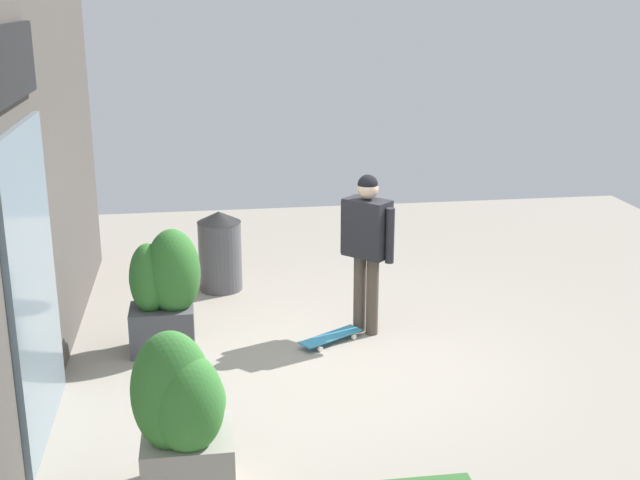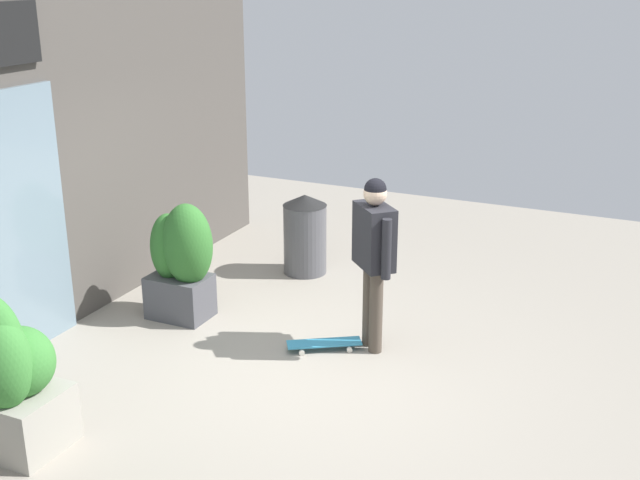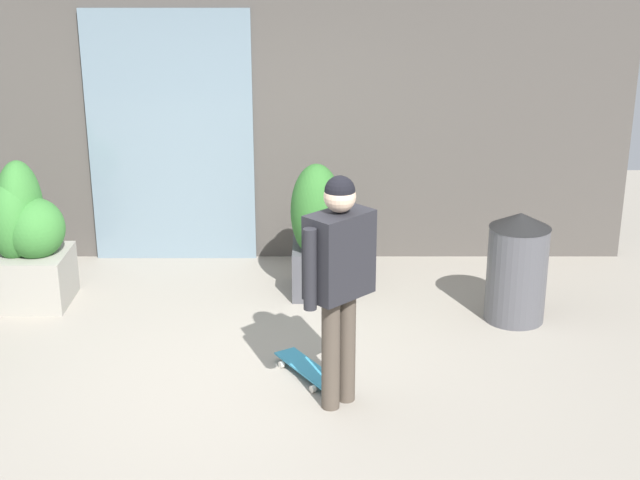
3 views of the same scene
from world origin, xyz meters
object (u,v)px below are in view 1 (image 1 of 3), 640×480
object	(u,v)px
skateboarder	(367,237)
skateboard	(331,337)
planter_box_left	(163,287)
planter_box_right	(183,416)
trash_bin	(220,251)

from	to	relation	value
skateboarder	skateboard	bearing A→B (deg)	-15.67
planter_box_left	planter_box_right	world-z (taller)	planter_box_right
planter_box_left	planter_box_right	bearing A→B (deg)	-175.08
skateboarder	planter_box_right	distance (m)	3.35
planter_box_left	trash_bin	size ratio (longest dim) A/B	1.30
skateboard	planter_box_right	bearing A→B (deg)	27.74
planter_box_right	trash_bin	xyz separation A→B (m)	(4.31, -0.39, -0.16)
skateboard	planter_box_left	world-z (taller)	planter_box_left
skateboarder	planter_box_left	xyz separation A→B (m)	(-0.13, 2.08, -0.38)
skateboarder	planter_box_left	distance (m)	2.12
trash_bin	skateboard	bearing A→B (deg)	-149.26
skateboard	planter_box_right	distance (m)	2.97
skateboard	trash_bin	size ratio (longest dim) A/B	0.73
planter_box_left	trash_bin	bearing A→B (deg)	-20.03
planter_box_left	trash_bin	xyz separation A→B (m)	(1.69, -0.61, -0.18)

